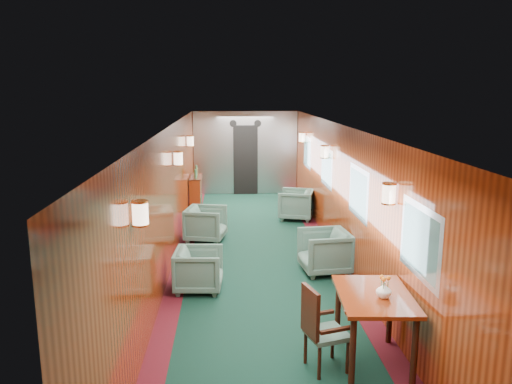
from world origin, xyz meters
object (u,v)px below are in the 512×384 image
at_px(side_chair, 319,326).
at_px(armchair_right_near, 325,251).
at_px(dining_table, 374,305).
at_px(armchair_left_far, 206,224).
at_px(armchair_left_near, 199,270).
at_px(armchair_right_far, 296,204).
at_px(credenza, 196,192).

bearing_deg(side_chair, armchair_right_near, 61.43).
relative_size(dining_table, armchair_left_far, 1.52).
relative_size(armchair_left_near, armchair_right_far, 0.92).
xyz_separation_m(credenza, armchair_right_far, (2.41, -1.23, -0.07)).
bearing_deg(armchair_left_far, armchair_right_far, -40.41).
xyz_separation_m(dining_table, side_chair, (-0.62, -0.08, -0.18)).
bearing_deg(side_chair, armchair_right_far, 67.97).
bearing_deg(dining_table, armchair_left_near, 136.25).
bearing_deg(armchair_right_near, armchair_left_far, -138.94).
distance_m(dining_table, credenza, 7.95).
distance_m(dining_table, armchair_left_near, 3.04).
bearing_deg(credenza, armchair_right_far, -27.05).
xyz_separation_m(armchair_left_near, armchair_left_far, (0.00, 2.54, 0.02)).
bearing_deg(armchair_right_near, credenza, -158.97).
bearing_deg(credenza, armchair_right_near, -62.80).
distance_m(credenza, armchair_right_far, 2.71).
bearing_deg(armchair_right_far, armchair_left_far, -37.22).
bearing_deg(armchair_left_near, armchair_right_far, -22.91).
distance_m(side_chair, armchair_left_near, 2.72).
bearing_deg(armchair_left_near, credenza, 7.46).
distance_m(credenza, armchair_left_far, 2.84).
distance_m(credenza, armchair_right_near, 5.29).
xyz_separation_m(dining_table, armchair_left_near, (-2.04, 2.22, -0.38)).
bearing_deg(armchair_right_far, side_chair, 9.56).
bearing_deg(armchair_left_far, armchair_right_near, -120.85).
height_order(side_chair, armchair_left_far, side_chair).
relative_size(side_chair, armchair_right_near, 1.22).
xyz_separation_m(side_chair, armchair_right_near, (0.63, 2.94, -0.16)).
bearing_deg(armchair_right_far, dining_table, 15.03).
bearing_deg(armchair_left_near, armchair_right_near, -69.18).
bearing_deg(credenza, dining_table, -72.37).
bearing_deg(armchair_left_far, dining_table, -144.91).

